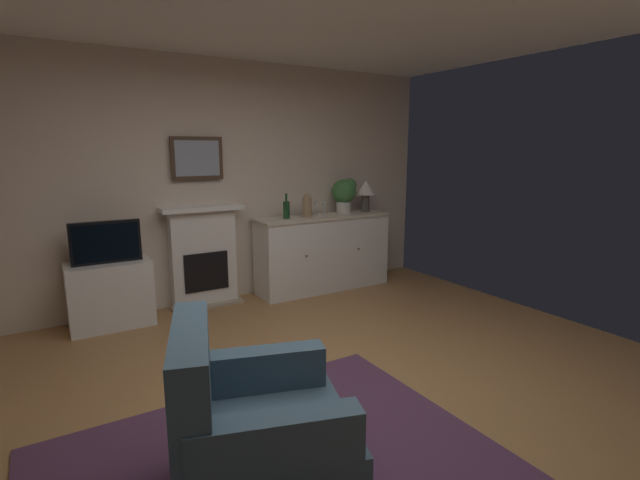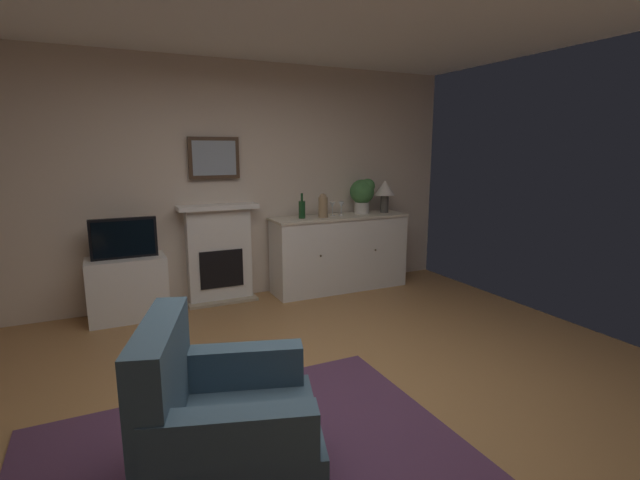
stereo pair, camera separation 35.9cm
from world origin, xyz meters
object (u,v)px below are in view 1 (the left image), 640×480
Objects in this scene: fireplace_unit at (203,256)px; wine_bottle at (286,209)px; sideboard_cabinet at (323,252)px; potted_plant_small at (345,192)px; wine_glass_center at (324,205)px; wine_glass_left at (316,206)px; vase_decorative at (307,206)px; tv_set at (106,242)px; tv_cabinet at (110,294)px; armchair at (253,431)px; framed_picture at (197,158)px; table_lamp at (366,190)px.

fireplace_unit is 1.06m from wine_bottle.
sideboard_cabinet is 0.75m from wine_bottle.
potted_plant_small is at bearing 3.60° from wine_bottle.
potted_plant_small reaches higher than wine_glass_center.
vase_decorative is at bearing -153.73° from wine_glass_left.
wine_glass_left reaches higher than tv_set.
tv_set is (-0.98, -0.19, 0.29)m from fireplace_unit.
wine_glass_left is 0.22× the size of tv_cabinet.
vase_decorative is 0.61m from potted_plant_small.
sideboard_cabinet is 3.55m from armchair.
wine_glass_center is 3.64m from armchair.
wine_glass_left is at bearing 0.99° from tv_set.
fireplace_unit reaches higher than wine_glass_center.
armchair is at bearing -130.82° from potted_plant_small.
wine_bottle is at bearing -13.86° from framed_picture.
armchair is (0.26, -2.84, 0.06)m from tv_cabinet.
wine_glass_left is at bearing -8.05° from framed_picture.
wine_glass_center is at bearing 34.70° from sideboard_cabinet.
armchair is (0.26, -2.82, -0.45)m from tv_set.
vase_decorative is 0.28× the size of armchair.
table_lamp is 3.06m from tv_set.
tv_set is 0.62× the size of armchair.
vase_decorative is at bearing -12.99° from framed_picture.
vase_decorative is at bearing 55.75° from armchair.
framed_picture reaches higher than armchair.
table_lamp is 2.42× the size of wine_glass_left.
vase_decorative reaches higher than armchair.
fireplace_unit is at bearing 173.79° from wine_glass_center.
sideboard_cabinet is 2.44m from tv_set.
vase_decorative is at bearing -176.75° from table_lamp.
fireplace_unit is 6.67× the size of wine_glass_left.
sideboard_cabinet is at bearing 0.87° from wine_bottle.
wine_bottle reaches higher than fireplace_unit.
vase_decorative reaches higher than tv_cabinet.
armchair reaches higher than sideboard_cabinet.
wine_bottle is at bearing -174.56° from wine_glass_left.
table_lamp is at bearing 0.00° from sideboard_cabinet.
fireplace_unit is 1.01m from tv_cabinet.
table_lamp is 0.40× the size of armchair.
tv_set is (-0.00, -0.02, 0.52)m from tv_cabinet.
armchair is at bearing -103.11° from framed_picture.
framed_picture reaches higher than fireplace_unit.
vase_decorative is at bearing -170.83° from potted_plant_small.
framed_picture is 1.96× the size of vase_decorative.
sideboard_cabinet is 0.65m from vase_decorative.
table_lamp is at bearing 0.15° from tv_set.
tv_set is at bearing -179.80° from sideboard_cabinet.
wine_glass_left is 0.19m from vase_decorative.
vase_decorative is (-0.28, -0.07, 0.02)m from wine_glass_center.
sideboard_cabinet is (1.43, -0.18, -0.09)m from fireplace_unit.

